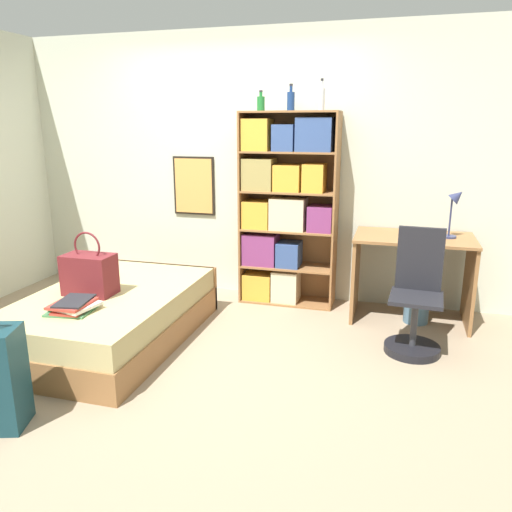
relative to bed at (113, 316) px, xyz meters
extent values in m
plane|color=gray|center=(0.61, -0.02, -0.21)|extent=(14.00, 14.00, 0.00)
cube|color=beige|center=(0.61, 1.50, 1.09)|extent=(10.00, 0.06, 2.60)
cube|color=black|center=(0.13, 1.46, 0.89)|extent=(0.44, 0.02, 0.60)
cube|color=#DB994C|center=(0.13, 1.45, 0.89)|extent=(0.40, 0.01, 0.56)
cube|color=olive|center=(0.00, -0.02, -0.09)|extent=(1.14, 1.80, 0.23)
cube|color=tan|center=(0.00, -0.02, 0.12)|extent=(1.11, 1.77, 0.19)
cube|color=olive|center=(0.00, 0.86, 0.00)|extent=(1.14, 0.04, 0.42)
cube|color=maroon|center=(-0.12, -0.10, 0.37)|extent=(0.39, 0.23, 0.32)
torus|color=maroon|center=(-0.12, -0.10, 0.60)|extent=(0.23, 0.02, 0.23)
cube|color=#427A4C|center=(-0.03, -0.48, 0.22)|extent=(0.33, 0.32, 0.01)
cube|color=#B2382D|center=(-0.01, -0.48, 0.23)|extent=(0.23, 0.30, 0.02)
cube|color=silver|center=(-0.01, -0.46, 0.25)|extent=(0.33, 0.32, 0.02)
cube|color=#B2382D|center=(-0.02, -0.48, 0.27)|extent=(0.25, 0.30, 0.02)
cube|color=#232328|center=(-0.01, -0.47, 0.29)|extent=(0.25, 0.32, 0.01)
cube|color=olive|center=(0.72, 1.28, 0.71)|extent=(0.02, 0.34, 1.83)
cube|color=olive|center=(1.61, 1.28, 0.71)|extent=(0.02, 0.34, 1.83)
cube|color=olive|center=(1.17, 1.45, 0.71)|extent=(0.91, 0.01, 1.83)
cube|color=olive|center=(1.17, 1.28, -0.20)|extent=(0.88, 0.34, 0.02)
cube|color=olive|center=(1.17, 1.28, 0.16)|extent=(0.88, 0.34, 0.02)
cube|color=olive|center=(1.17, 1.28, 0.53)|extent=(0.88, 0.34, 0.02)
cube|color=olive|center=(1.17, 1.28, 0.89)|extent=(0.88, 0.34, 0.02)
cube|color=olive|center=(1.17, 1.28, 1.26)|extent=(0.88, 0.34, 0.02)
cube|color=olive|center=(1.17, 1.28, 1.61)|extent=(0.88, 0.34, 0.02)
cube|color=gold|center=(0.88, 1.26, -0.06)|extent=(0.28, 0.26, 0.26)
cube|color=beige|center=(1.16, 1.26, -0.03)|extent=(0.25, 0.26, 0.31)
cube|color=#7A336B|center=(0.90, 1.26, 0.32)|extent=(0.32, 0.26, 0.31)
cube|color=#334C84|center=(1.18, 1.26, 0.29)|extent=(0.22, 0.26, 0.23)
cube|color=gold|center=(0.87, 1.26, 0.67)|extent=(0.26, 0.26, 0.26)
cube|color=beige|center=(1.17, 1.26, 0.68)|extent=(0.33, 0.26, 0.30)
cube|color=#7A336B|center=(1.48, 1.26, 0.65)|extent=(0.23, 0.26, 0.24)
cube|color=#99894C|center=(0.88, 1.26, 1.05)|extent=(0.29, 0.26, 0.30)
cube|color=gold|center=(1.16, 1.26, 1.02)|extent=(0.25, 0.26, 0.24)
cube|color=gold|center=(1.41, 1.26, 1.03)|extent=(0.19, 0.26, 0.26)
cube|color=gold|center=(0.86, 1.26, 1.41)|extent=(0.25, 0.26, 0.29)
cube|color=#334C84|center=(1.13, 1.26, 1.39)|extent=(0.20, 0.26, 0.24)
cube|color=#334C84|center=(1.40, 1.26, 1.42)|extent=(0.32, 0.26, 0.30)
cylinder|color=#1E6B2D|center=(0.90, 1.24, 1.69)|extent=(0.07, 0.07, 0.13)
cylinder|color=#1E6B2D|center=(0.90, 1.24, 1.77)|extent=(0.03, 0.03, 0.04)
cylinder|color=#232328|center=(0.90, 1.24, 1.80)|extent=(0.03, 0.03, 0.01)
cylinder|color=navy|center=(1.16, 1.32, 1.71)|extent=(0.07, 0.07, 0.17)
cylinder|color=navy|center=(1.16, 1.32, 1.82)|extent=(0.03, 0.03, 0.05)
cylinder|color=#232328|center=(1.16, 1.32, 1.85)|extent=(0.03, 0.03, 0.02)
cylinder|color=#B7BCC1|center=(1.45, 1.25, 1.72)|extent=(0.06, 0.06, 0.19)
cylinder|color=#B7BCC1|center=(1.45, 1.25, 1.84)|extent=(0.02, 0.02, 0.06)
cylinder|color=#232328|center=(1.45, 1.25, 1.88)|extent=(0.03, 0.03, 0.02)
cube|color=olive|center=(2.32, 1.13, 0.55)|extent=(1.01, 0.64, 0.02)
cube|color=olive|center=(1.84, 1.13, 0.17)|extent=(0.03, 0.60, 0.74)
cube|color=olive|center=(2.81, 1.13, 0.17)|extent=(0.03, 0.60, 0.74)
cylinder|color=navy|center=(2.60, 1.15, 0.57)|extent=(0.13, 0.13, 0.02)
cylinder|color=navy|center=(2.60, 1.15, 0.74)|extent=(0.02, 0.02, 0.32)
cone|color=navy|center=(2.64, 1.15, 0.92)|extent=(0.15, 0.11, 0.15)
cylinder|color=black|center=(2.35, 0.41, -0.18)|extent=(0.42, 0.42, 0.06)
cylinder|color=#333338|center=(2.35, 0.41, 0.01)|extent=(0.05, 0.05, 0.43)
cube|color=black|center=(2.35, 0.41, 0.24)|extent=(0.41, 0.41, 0.03)
cube|color=black|center=(2.36, 0.59, 0.50)|extent=(0.35, 0.06, 0.50)
cylinder|color=slate|center=(2.39, 1.06, -0.09)|extent=(0.22, 0.22, 0.23)
camera|label=1|loc=(2.16, -3.33, 1.50)|focal=35.00mm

